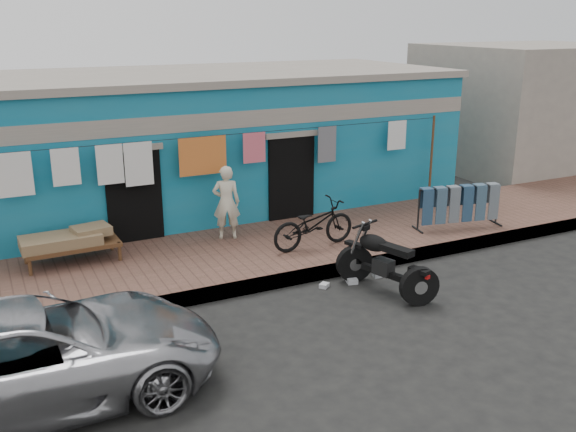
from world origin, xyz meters
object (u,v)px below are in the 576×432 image
object	(u,v)px
motorcycle	(386,261)
jeans_rack	(459,206)
car	(30,354)
charpoy	(72,247)
bicycle	(314,219)
seated_person	(226,202)

from	to	relation	value
motorcycle	jeans_rack	xyz separation A→B (m)	(3.06, 1.73, 0.15)
car	motorcycle	xyz separation A→B (m)	(5.81, 0.88, -0.09)
motorcycle	charpoy	size ratio (longest dim) A/B	1.05
car	motorcycle	world-z (taller)	car
car	motorcycle	distance (m)	5.87
car	charpoy	distance (m)	4.25
motorcycle	charpoy	xyz separation A→B (m)	(-4.72, 3.23, -0.03)
bicycle	jeans_rack	xyz separation A→B (m)	(3.40, -0.26, -0.10)
car	seated_person	world-z (taller)	seated_person
motorcycle	bicycle	bearing A→B (deg)	82.62
car	jeans_rack	distance (m)	9.24
bicycle	seated_person	bearing A→B (deg)	42.74
car	bicycle	xyz separation A→B (m)	(5.47, 2.87, 0.16)
car	bicycle	bearing A→B (deg)	-63.52
car	charpoy	bearing A→B (deg)	-16.02
bicycle	motorcycle	world-z (taller)	bicycle
car	jeans_rack	xyz separation A→B (m)	(8.86, 2.61, 0.05)
motorcycle	charpoy	distance (m)	5.72
motorcycle	jeans_rack	size ratio (longest dim) A/B	0.94
charpoy	jeans_rack	xyz separation A→B (m)	(7.78, -1.50, 0.17)
seated_person	motorcycle	world-z (taller)	seated_person
charpoy	jeans_rack	size ratio (longest dim) A/B	0.89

